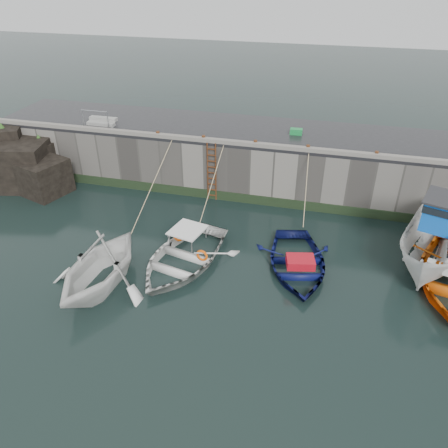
% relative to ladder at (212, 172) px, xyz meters
% --- Properties ---
extents(ground, '(120.00, 120.00, 0.00)m').
position_rel_ladder_xyz_m(ground, '(2.00, -9.91, -1.59)').
color(ground, black).
rests_on(ground, ground).
extents(quay_back, '(30.00, 5.00, 3.00)m').
position_rel_ladder_xyz_m(quay_back, '(2.00, 2.59, -0.09)').
color(quay_back, slate).
rests_on(quay_back, ground).
extents(road_back, '(30.00, 5.00, 0.16)m').
position_rel_ladder_xyz_m(road_back, '(2.00, 2.59, 1.49)').
color(road_back, black).
rests_on(road_back, quay_back).
extents(kerb_back, '(30.00, 0.30, 0.20)m').
position_rel_ladder_xyz_m(kerb_back, '(2.00, 0.24, 1.67)').
color(kerb_back, slate).
rests_on(kerb_back, road_back).
extents(algae_back, '(30.00, 0.08, 0.50)m').
position_rel_ladder_xyz_m(algae_back, '(2.00, 0.05, -1.34)').
color(algae_back, black).
rests_on(algae_back, ground).
extents(rock_outcrop, '(5.85, 4.24, 3.41)m').
position_rel_ladder_xyz_m(rock_outcrop, '(-10.92, -0.80, -0.33)').
color(rock_outcrop, black).
rests_on(rock_outcrop, ground).
extents(ladder, '(0.51, 0.08, 3.20)m').
position_rel_ladder_xyz_m(ladder, '(0.00, 0.00, 0.00)').
color(ladder, '#3F1E0F').
rests_on(ladder, ground).
extents(boat_near_white, '(4.63, 5.26, 2.60)m').
position_rel_ladder_xyz_m(boat_near_white, '(-2.30, -8.05, -1.59)').
color(boat_near_white, silver).
rests_on(boat_near_white, ground).
extents(boat_near_white_rope, '(0.04, 6.21, 3.10)m').
position_rel_ladder_xyz_m(boat_near_white_rope, '(-2.30, -2.73, -1.59)').
color(boat_near_white_rope, tan).
rests_on(boat_near_white_rope, ground).
extents(boat_near_blue, '(4.98, 6.16, 1.13)m').
position_rel_ladder_xyz_m(boat_near_blue, '(0.35, -5.88, -1.59)').
color(boat_near_blue, silver).
rests_on(boat_near_blue, ground).
extents(boat_near_blue_rope, '(0.04, 4.33, 3.10)m').
position_rel_ladder_xyz_m(boat_near_blue_rope, '(0.35, -1.65, -1.59)').
color(boat_near_blue_rope, tan).
rests_on(boat_near_blue_rope, ground).
extents(boat_near_navy, '(4.50, 5.56, 1.02)m').
position_rel_ladder_xyz_m(boat_near_navy, '(5.11, -4.98, -1.59)').
color(boat_near_navy, '#0B1045').
rests_on(boat_near_navy, ground).
extents(boat_near_navy_rope, '(0.04, 3.66, 3.10)m').
position_rel_ladder_xyz_m(boat_near_navy_rope, '(5.11, -1.20, -1.59)').
color(boat_near_navy_rope, tan).
rests_on(boat_near_navy_rope, ground).
extents(boat_far_white, '(4.37, 6.94, 5.51)m').
position_rel_ladder_xyz_m(boat_far_white, '(10.61, -3.31, -0.53)').
color(boat_far_white, white).
rests_on(boat_far_white, ground).
extents(fish_crate, '(0.65, 0.39, 0.30)m').
position_rel_ladder_xyz_m(fish_crate, '(3.99, 2.47, 1.72)').
color(fish_crate, '#17803A').
rests_on(fish_crate, road_back).
extents(railing, '(1.60, 1.05, 1.00)m').
position_rel_ladder_xyz_m(railing, '(-6.75, 1.33, 1.77)').
color(railing, '#A5A8AD').
rests_on(railing, road_back).
extents(bollard_a, '(0.18, 0.18, 0.28)m').
position_rel_ladder_xyz_m(bollard_a, '(-3.00, 0.34, 1.71)').
color(bollard_a, '#3F1E0F').
rests_on(bollard_a, road_back).
extents(bollard_b, '(0.18, 0.18, 0.28)m').
position_rel_ladder_xyz_m(bollard_b, '(-0.50, 0.34, 1.71)').
color(bollard_b, '#3F1E0F').
rests_on(bollard_b, road_back).
extents(bollard_c, '(0.18, 0.18, 0.28)m').
position_rel_ladder_xyz_m(bollard_c, '(2.20, 0.34, 1.71)').
color(bollard_c, '#3F1E0F').
rests_on(bollard_c, road_back).
extents(bollard_d, '(0.18, 0.18, 0.28)m').
position_rel_ladder_xyz_m(bollard_d, '(4.80, 0.34, 1.71)').
color(bollard_d, '#3F1E0F').
rests_on(bollard_d, road_back).
extents(bollard_e, '(0.18, 0.18, 0.28)m').
position_rel_ladder_xyz_m(bollard_e, '(8.00, 0.34, 1.71)').
color(bollard_e, '#3F1E0F').
rests_on(bollard_e, road_back).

